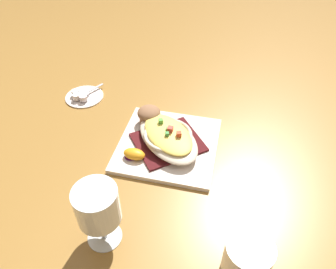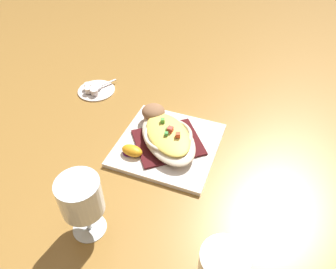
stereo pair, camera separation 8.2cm
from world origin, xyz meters
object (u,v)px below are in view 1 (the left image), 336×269
(orange_garnish, at_px, (134,154))
(spoon, at_px, (85,93))
(square_plate, at_px, (168,145))
(creamer_cup_2, at_px, (83,98))
(creamer_cup_0, at_px, (75,93))
(muffin, at_px, (149,115))
(creamer_saucer, at_px, (84,96))
(stemmed_glass, at_px, (98,208))
(gratin_dish, at_px, (168,136))
(coffee_mug, at_px, (246,261))
(creamer_cup_1, at_px, (77,97))

(orange_garnish, bearing_deg, spoon, 40.52)
(square_plate, xyz_separation_m, creamer_cup_2, (0.16, 0.28, 0.01))
(orange_garnish, relative_size, creamer_cup_0, 2.63)
(muffin, height_order, creamer_saucer, muffin)
(stemmed_glass, distance_m, creamer_saucer, 0.51)
(gratin_dish, relative_size, coffee_mug, 2.17)
(gratin_dish, relative_size, creamer_cup_1, 9.99)
(creamer_saucer, height_order, creamer_cup_1, creamer_cup_1)
(creamer_saucer, height_order, spoon, spoon)
(square_plate, relative_size, muffin, 3.98)
(gratin_dish, bearing_deg, creamer_cup_0, 60.28)
(spoon, xyz_separation_m, creamer_cup_0, (-0.00, 0.03, 0.00))
(orange_garnish, xyz_separation_m, coffee_mug, (-0.25, -0.26, 0.02))
(orange_garnish, bearing_deg, coffee_mug, -133.71)
(muffin, distance_m, spoon, 0.25)
(creamer_cup_0, distance_m, creamer_cup_2, 0.04)
(spoon, bearing_deg, creamer_cup_0, 98.50)
(stemmed_glass, relative_size, spoon, 1.72)
(creamer_cup_2, bearing_deg, creamer_cup_1, 80.18)
(muffin, height_order, stemmed_glass, stemmed_glass)
(square_plate, height_order, creamer_saucer, square_plate)
(creamer_cup_1, bearing_deg, square_plate, -117.71)
(orange_garnish, relative_size, coffee_mug, 0.57)
(gratin_dish, height_order, creamer_cup_2, gratin_dish)
(square_plate, height_order, spoon, spoon)
(orange_garnish, height_order, creamer_saucer, orange_garnish)
(creamer_saucer, bearing_deg, spoon, -35.60)
(coffee_mug, height_order, spoon, coffee_mug)
(square_plate, xyz_separation_m, muffin, (0.08, 0.06, 0.03))
(creamer_cup_1, bearing_deg, orange_garnish, -134.19)
(coffee_mug, relative_size, stemmed_glass, 0.75)
(square_plate, relative_size, stemmed_glass, 1.70)
(creamer_saucer, bearing_deg, gratin_dish, -122.12)
(stemmed_glass, bearing_deg, creamer_cup_1, 25.85)
(muffin, relative_size, spoon, 0.74)
(spoon, bearing_deg, stemmed_glass, -157.18)
(orange_garnish, height_order, creamer_cup_0, orange_garnish)
(gratin_dish, bearing_deg, muffin, 39.73)
(creamer_saucer, height_order, creamer_cup_0, creamer_cup_0)
(muffin, bearing_deg, orange_garnish, 174.26)
(spoon, distance_m, creamer_cup_0, 0.03)
(orange_garnish, xyz_separation_m, creamer_saucer, (0.24, 0.21, -0.02))
(coffee_mug, xyz_separation_m, creamer_cup_0, (0.49, 0.50, -0.02))
(muffin, height_order, creamer_cup_2, muffin)
(gratin_dish, bearing_deg, creamer_cup_1, 62.30)
(muffin, xyz_separation_m, orange_garnish, (-0.14, 0.01, -0.02))
(muffin, distance_m, creamer_saucer, 0.25)
(stemmed_glass, bearing_deg, creamer_saucer, 23.18)
(coffee_mug, bearing_deg, spoon, 43.57)
(spoon, bearing_deg, creamer_cup_2, -169.70)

